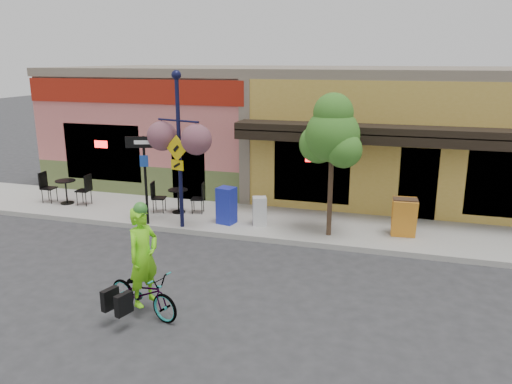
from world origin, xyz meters
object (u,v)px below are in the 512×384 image
Objects in this scene: cyclist_rider at (144,269)px; street_tree at (331,165)px; one_way_sign at (146,181)px; newspaper_box_blue at (226,205)px; lamp_post at (179,151)px; newspaper_box_grey at (260,211)px; building at (301,126)px; bicycle at (143,293)px.

street_tree is at bearing -11.60° from cyclist_rider.
one_way_sign reaches higher than newspaper_box_blue.
lamp_post reaches higher than newspaper_box_blue.
newspaper_box_grey is (0.97, 0.12, -0.12)m from newspaper_box_blue.
bicycle is (-0.70, -11.42, -1.80)m from building.
newspaper_box_grey is at bearing -89.38° from building.
newspaper_box_blue reaches higher than newspaper_box_grey.
newspaper_box_blue is 1.29× the size of newspaper_box_grey.
newspaper_box_blue is 3.33m from street_tree.
bicycle is 5.25m from one_way_sign.
building is 9.49× the size of cyclist_rider.
one_way_sign is 5.27m from street_tree.
lamp_post reaches higher than newspaper_box_grey.
building is 7.09m from lamp_post.
bicycle is at bearing -75.03° from newspaper_box_blue.
building reaches higher than newspaper_box_blue.
building is 7.56m from one_way_sign.
lamp_post is at bearing 32.67° from bicycle.
street_tree reaches higher than one_way_sign.
cyclist_rider is (-0.65, -11.42, -1.29)m from building.
one_way_sign reaches higher than bicycle.
building reaches higher than one_way_sign.
street_tree is (3.02, -0.15, 1.40)m from newspaper_box_blue.
building is 11.58m from bicycle.
lamp_post is 4.09× the size of newspaper_box_blue.
lamp_post is at bearing -106.60° from building.
building is at bearing 13.47° from cyclist_rider.
building reaches higher than cyclist_rider.
building is at bearing 48.46° from one_way_sign.
cyclist_rider is 2.31× the size of newspaper_box_grey.
lamp_post is 1.13× the size of street_tree.
newspaper_box_grey is at bearing 34.69° from lamp_post.
cyclist_rider is at bearing -118.35° from street_tree.
newspaper_box_blue is at bearing 165.81° from newspaper_box_grey.
newspaper_box_grey reaches higher than bicycle.
building is 6.64m from street_tree.
newspaper_box_grey is at bearing 8.63° from bicycle.
cyclist_rider is at bearing -79.22° from one_way_sign.
building reaches higher than newspaper_box_grey.
one_way_sign is (-1.06, -0.06, -0.91)m from lamp_post.
lamp_post reaches higher than building.
building is 6.26m from newspaper_box_grey.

